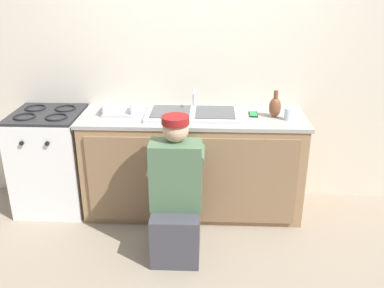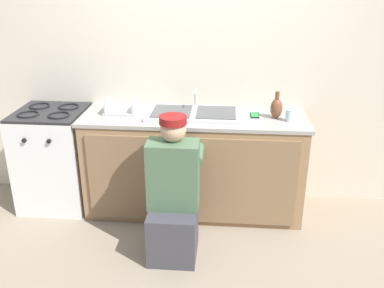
% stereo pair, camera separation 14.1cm
% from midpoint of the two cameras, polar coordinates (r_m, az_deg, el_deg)
% --- Properties ---
extents(ground_plane, '(12.00, 12.00, 0.00)m').
position_cam_midpoint_polar(ground_plane, '(3.79, -1.15, -10.76)').
color(ground_plane, gray).
extents(back_wall, '(6.00, 0.10, 2.50)m').
position_cam_midpoint_polar(back_wall, '(3.91, -0.70, 10.26)').
color(back_wall, beige).
rests_on(back_wall, ground_plane).
extents(counter_cabinet, '(1.89, 0.62, 0.87)m').
position_cam_midpoint_polar(counter_cabinet, '(3.83, -0.93, -2.88)').
color(counter_cabinet, '#997551').
rests_on(counter_cabinet, ground_plane).
extents(countertop, '(1.93, 0.62, 0.03)m').
position_cam_midpoint_polar(countertop, '(3.67, -0.97, 3.58)').
color(countertop, '#9E9993').
rests_on(countertop, counter_cabinet).
extents(sink_double_basin, '(0.80, 0.44, 0.19)m').
position_cam_midpoint_polar(sink_double_basin, '(3.66, -0.97, 4.10)').
color(sink_double_basin, silver).
rests_on(sink_double_basin, countertop).
extents(stove_range, '(0.60, 0.62, 0.92)m').
position_cam_midpoint_polar(stove_range, '(4.10, -19.09, -2.08)').
color(stove_range, white).
rests_on(stove_range, ground_plane).
extents(plumber_person, '(0.42, 0.61, 1.10)m').
position_cam_midpoint_polar(plumber_person, '(3.24, -3.40, -7.50)').
color(plumber_person, '#3F3F47').
rests_on(plumber_person, ground_plane).
extents(water_glass, '(0.06, 0.06, 0.10)m').
position_cam_midpoint_polar(water_glass, '(3.61, 11.60, 3.91)').
color(water_glass, '#ADC6CC').
rests_on(water_glass, countertop).
extents(dish_rack_tray, '(0.28, 0.22, 0.11)m').
position_cam_midpoint_polar(dish_rack_tray, '(3.77, -10.68, 4.35)').
color(dish_rack_tray, '#B2B7BC').
rests_on(dish_rack_tray, countertop).
extents(vase_decorative, '(0.10, 0.10, 0.23)m').
position_cam_midpoint_polar(vase_decorative, '(3.65, 9.93, 4.91)').
color(vase_decorative, brown).
rests_on(vase_decorative, countertop).
extents(cell_phone, '(0.07, 0.14, 0.01)m').
position_cam_midpoint_polar(cell_phone, '(3.71, 7.09, 3.96)').
color(cell_phone, black).
rests_on(cell_phone, countertop).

